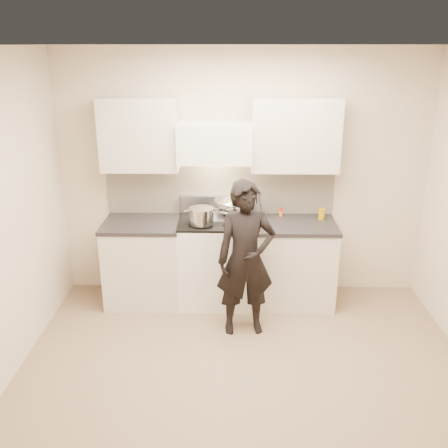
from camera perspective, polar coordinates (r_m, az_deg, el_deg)
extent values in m
plane|color=#7F6752|center=(4.48, 2.39, -17.37)|extent=(4.00, 4.00, 0.00)
cube|color=beige|center=(5.48, 2.18, 5.56)|extent=(4.00, 0.04, 2.70)
cube|color=beige|center=(2.27, 3.94, -17.08)|extent=(4.00, 0.04, 2.70)
cube|color=white|center=(3.56, 3.05, 19.56)|extent=(4.00, 3.50, 0.02)
cube|color=beige|center=(5.51, -0.45, 3.88)|extent=(2.50, 0.02, 0.53)
cube|color=#9296A8|center=(5.52, -0.97, 2.23)|extent=(0.76, 0.08, 0.20)
cube|color=white|center=(5.20, -1.07, 9.30)|extent=(0.76, 0.40, 0.40)
cylinder|color=beige|center=(5.06, -1.13, 6.92)|extent=(0.66, 0.02, 0.02)
cube|color=beige|center=(5.26, 8.15, 10.05)|extent=(0.90, 0.33, 0.75)
cube|color=beige|center=(5.31, -9.65, 10.06)|extent=(0.80, 0.33, 0.75)
cube|color=beige|center=(5.53, 3.50, 2.98)|extent=(0.08, 0.01, 0.12)
cube|color=white|center=(5.47, -1.03, -4.35)|extent=(0.76, 0.65, 0.92)
cube|color=black|center=(5.29, -1.06, 0.31)|extent=(0.76, 0.65, 0.02)
cube|color=silver|center=(5.40, 0.68, 0.87)|extent=(0.36, 0.34, 0.01)
cylinder|color=beige|center=(5.07, -1.16, -2.43)|extent=(0.62, 0.02, 0.02)
cylinder|color=black|center=(5.16, -3.12, -0.04)|extent=(0.18, 0.18, 0.01)
cylinder|color=black|center=(5.14, 0.88, -0.06)|extent=(0.18, 0.18, 0.01)
cylinder|color=black|center=(5.44, -2.91, 1.05)|extent=(0.18, 0.18, 0.01)
cylinder|color=black|center=(5.43, 0.89, 1.03)|extent=(0.18, 0.18, 0.01)
cube|color=beige|center=(5.52, 7.65, -4.56)|extent=(0.90, 0.65, 0.88)
cube|color=black|center=(5.34, 7.87, -0.07)|extent=(0.92, 0.67, 0.04)
cube|color=beige|center=(5.56, -9.11, -4.43)|extent=(0.80, 0.65, 0.88)
cube|color=black|center=(5.39, -9.38, 0.03)|extent=(0.82, 0.67, 0.04)
ellipsoid|color=beige|center=(5.39, 1.07, 2.16)|extent=(0.39, 0.39, 0.21)
torus|color=beige|center=(5.37, 1.07, 2.66)|extent=(0.41, 0.41, 0.02)
ellipsoid|color=beige|center=(5.39, 1.07, 2.04)|extent=(0.22, 0.22, 0.10)
cylinder|color=white|center=(5.20, 0.47, 2.85)|extent=(0.17, 0.26, 0.21)
cylinder|color=beige|center=(5.13, -2.61, 0.94)|extent=(0.29, 0.29, 0.17)
cube|color=beige|center=(5.10, -4.32, 1.53)|extent=(0.06, 0.03, 0.01)
cube|color=beige|center=(5.12, -0.93, 1.69)|extent=(0.06, 0.03, 0.01)
cylinder|color=#9296A8|center=(5.47, 3.72, 1.65)|extent=(0.11, 0.11, 0.15)
cylinder|color=black|center=(5.45, 4.00, 2.40)|extent=(0.01, 0.01, 0.27)
cylinder|color=white|center=(5.47, 3.93, 2.46)|extent=(0.01, 0.01, 0.27)
cylinder|color=#9296A8|center=(5.47, 3.74, 2.48)|extent=(0.01, 0.01, 0.27)
cylinder|color=black|center=(5.47, 3.56, 2.46)|extent=(0.01, 0.01, 0.27)
cylinder|color=#9296A8|center=(5.45, 3.48, 2.41)|extent=(0.01, 0.01, 0.27)
cylinder|color=white|center=(5.43, 3.55, 2.35)|extent=(0.01, 0.01, 0.27)
cylinder|color=black|center=(5.43, 3.74, 2.32)|extent=(0.01, 0.01, 0.27)
cylinder|color=#9296A8|center=(5.43, 3.93, 2.34)|extent=(0.01, 0.01, 0.27)
cylinder|color=orange|center=(5.52, 6.52, 1.23)|extent=(0.04, 0.04, 0.06)
cylinder|color=red|center=(5.50, 6.53, 1.65)|extent=(0.04, 0.04, 0.02)
cylinder|color=#B18603|center=(5.48, 11.10, 1.14)|extent=(0.07, 0.07, 0.12)
imported|color=black|center=(4.78, 2.50, -4.04)|extent=(0.61, 0.44, 1.54)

